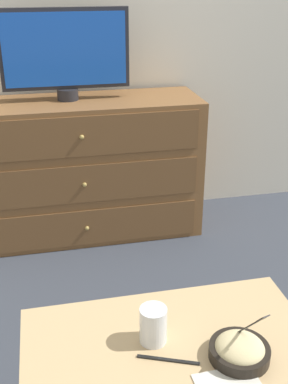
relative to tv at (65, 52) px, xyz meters
name	(u,v)px	position (x,y,z in m)	size (l,w,h in m)	color
ground_plane	(86,211)	(0.08, 0.21, -1.04)	(12.00, 12.00, 0.00)	#383D47
dresser	(81,169)	(0.04, -0.04, -0.64)	(1.34, 0.44, 0.79)	brown
tv	(65,52)	(0.00, 0.00, 0.00)	(0.67, 0.11, 0.47)	#232328
coffee_table	(174,370)	(0.17, -1.57, -0.67)	(0.87, 0.60, 0.42)	tan
takeout_bowl	(240,350)	(0.35, -1.62, -0.59)	(0.17, 0.17, 0.19)	black
drink_cup	(153,327)	(0.12, -1.50, -0.56)	(0.08, 0.08, 0.12)	beige
knife	(168,360)	(0.15, -1.59, -0.61)	(0.17, 0.08, 0.01)	black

